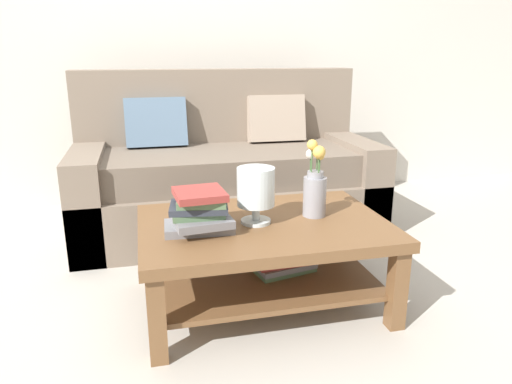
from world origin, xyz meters
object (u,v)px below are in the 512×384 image
Objects in this scene: flower_pitcher at (315,187)px; couch at (226,176)px; coffee_table at (265,245)px; book_stack_main at (200,212)px; glass_hurricane_vase at (256,189)px.

couch is at bearing 102.50° from flower_pitcher.
book_stack_main is at bearing -170.02° from coffee_table.
glass_hurricane_vase is (-0.05, -0.01, 0.28)m from coffee_table.
coffee_table is 0.36m from flower_pitcher.
coffee_table is at bearing 9.98° from book_stack_main.
couch is 1.10m from coffee_table.
glass_hurricane_vase reaches higher than book_stack_main.
flower_pitcher is at bearing 5.72° from glass_hurricane_vase.
coffee_table is 3.05× the size of flower_pitcher.
book_stack_main reaches higher than coffee_table.
coffee_table is 0.37m from book_stack_main.
coffee_table is at bearing 6.37° from glass_hurricane_vase.
coffee_table is 4.38× the size of glass_hurricane_vase.
couch is at bearing 74.62° from book_stack_main.
coffee_table is 3.69× the size of book_stack_main.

